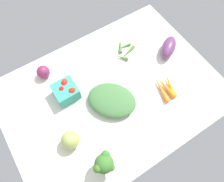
# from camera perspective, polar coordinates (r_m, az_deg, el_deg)

# --- Properties ---
(tablecloth) EXTENTS (1.04, 0.76, 0.02)m
(tablecloth) POSITION_cam_1_polar(r_m,az_deg,el_deg) (1.07, 0.00, -0.72)
(tablecloth) COLOR silver
(tablecloth) RESTS_ON ground
(red_onion_center) EXTENTS (0.07, 0.07, 0.07)m
(red_onion_center) POSITION_cam_1_polar(r_m,az_deg,el_deg) (1.13, -17.67, 4.81)
(red_onion_center) COLOR #7D254C
(red_onion_center) RESTS_ON tablecloth
(berry_basket) EXTENTS (0.11, 0.11, 0.08)m
(berry_basket) POSITION_cam_1_polar(r_m,az_deg,el_deg) (1.04, -12.04, 0.03)
(berry_basket) COLOR teal
(berry_basket) RESTS_ON tablecloth
(heirloom_tomato_green) EXTENTS (0.08, 0.08, 0.08)m
(heirloom_tomato_green) POSITION_cam_1_polar(r_m,az_deg,el_deg) (0.95, -10.91, -12.56)
(heirloom_tomato_green) COLOR #98A550
(heirloom_tomato_green) RESTS_ON tablecloth
(broccoli_head) EXTENTS (0.09, 0.08, 0.12)m
(broccoli_head) POSITION_cam_1_polar(r_m,az_deg,el_deg) (0.89, -2.08, -18.58)
(broccoli_head) COLOR #A1CE8B
(broccoli_head) RESTS_ON tablecloth
(eggplant) EXTENTS (0.16, 0.14, 0.07)m
(eggplant) POSITION_cam_1_polar(r_m,az_deg,el_deg) (1.20, 14.65, 11.08)
(eggplant) COLOR #643667
(eggplant) RESTS_ON tablecloth
(carrot_bunch) EXTENTS (0.11, 0.15, 0.03)m
(carrot_bunch) POSITION_cam_1_polar(r_m,az_deg,el_deg) (1.09, 13.89, 1.09)
(carrot_bunch) COLOR orange
(carrot_bunch) RESTS_ON tablecloth
(okra_pile) EXTENTS (0.13, 0.14, 0.02)m
(okra_pile) POSITION_cam_1_polar(r_m,az_deg,el_deg) (1.18, 3.12, 10.62)
(okra_pile) COLOR #4D8E3D
(okra_pile) RESTS_ON tablecloth
(leafy_greens_clump) EXTENTS (0.28, 0.29, 0.06)m
(leafy_greens_clump) POSITION_cam_1_polar(r_m,az_deg,el_deg) (1.01, -0.05, -2.38)
(leafy_greens_clump) COLOR #41733D
(leafy_greens_clump) RESTS_ON tablecloth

